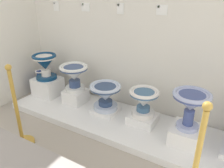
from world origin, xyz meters
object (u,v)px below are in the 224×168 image
object	(u,v)px
info_placard_second	(85,7)
plinth_block_broad_patterned	(106,110)
decorative_vase_companion	(42,83)
plinth_block_tall_cobalt	(48,86)
antique_toilet_rightmost	(74,74)
antique_toilet_squat_floral	(144,100)
antique_toilet_tall_cobalt	(45,63)
plinth_block_leftmost	(186,134)
info_placard_fourth	(162,10)
plinth_block_squat_floral	(143,119)
antique_toilet_leftmost	(191,103)
plinth_block_rightmost	(76,96)
info_placard_first	(56,6)
info_placard_third	(120,8)
stanchion_post_near_left	(19,123)
antique_toilet_broad_patterned	(105,94)

from	to	relation	value
info_placard_second	plinth_block_broad_patterned	bearing A→B (deg)	-33.79
decorative_vase_companion	plinth_block_tall_cobalt	bearing A→B (deg)	-22.56
antique_toilet_rightmost	antique_toilet_squat_floral	size ratio (longest dim) A/B	1.11
decorative_vase_companion	antique_toilet_tall_cobalt	bearing A→B (deg)	-22.56
antique_toilet_tall_cobalt	antique_toilet_squat_floral	distance (m)	1.60
plinth_block_leftmost	info_placard_fourth	size ratio (longest dim) A/B	2.65
plinth_block_squat_floral	antique_toilet_leftmost	size ratio (longest dim) A/B	0.80
plinth_block_tall_cobalt	plinth_block_rightmost	distance (m)	0.53
plinth_block_squat_floral	info_placard_second	xyz separation A→B (m)	(-1.05, 0.33, 1.25)
antique_toilet_rightmost	info_placard_first	size ratio (longest dim) A/B	3.03
antique_toilet_leftmost	decorative_vase_companion	bearing A→B (deg)	175.36
plinth_block_leftmost	decorative_vase_companion	size ratio (longest dim) A/B	0.86
info_placard_first	info_placard_third	size ratio (longest dim) A/B	0.99
antique_toilet_tall_cobalt	info_placard_second	world-z (taller)	info_placard_second
info_placard_second	stanchion_post_near_left	bearing A→B (deg)	-89.45
plinth_block_tall_cobalt	antique_toilet_broad_patterned	world-z (taller)	antique_toilet_broad_patterned
plinth_block_broad_patterned	info_placard_fourth	bearing A→B (deg)	32.56
antique_toilet_squat_floral	info_placard_fourth	xyz separation A→B (m)	(0.02, 0.33, 0.99)
info_placard_third	stanchion_post_near_left	size ratio (longest dim) A/B	0.14
plinth_block_leftmost	info_placard_first	size ratio (longest dim) A/B	2.61
antique_toilet_leftmost	antique_toilet_tall_cobalt	bearing A→B (deg)	177.55
plinth_block_leftmost	antique_toilet_broad_patterned	bearing A→B (deg)	175.18
plinth_block_leftmost	info_placard_first	distance (m)	2.49
info_placard_second	info_placard_fourth	distance (m)	1.07
plinth_block_broad_patterned	antique_toilet_broad_patterned	bearing A→B (deg)	0.00
antique_toilet_rightmost	decorative_vase_companion	xyz separation A→B (m)	(-0.78, 0.08, -0.34)
plinth_block_leftmost	info_placard_third	world-z (taller)	info_placard_third
antique_toilet_rightmost	info_placard_second	bearing A→B (deg)	89.63
plinth_block_tall_cobalt	info_placard_first	size ratio (longest dim) A/B	2.95
antique_toilet_tall_cobalt	plinth_block_rightmost	size ratio (longest dim) A/B	1.26
plinth_block_tall_cobalt	info_placard_fourth	xyz separation A→B (m)	(1.60, 0.35, 1.18)
plinth_block_broad_patterned	antique_toilet_broad_patterned	xyz separation A→B (m)	(0.00, 0.00, 0.25)
antique_toilet_squat_floral	info_placard_first	bearing A→B (deg)	168.09
plinth_block_squat_floral	plinth_block_leftmost	size ratio (longest dim) A/B	0.96
stanchion_post_near_left	plinth_block_rightmost	bearing A→B (deg)	90.87
plinth_block_leftmost	info_placard_second	world-z (taller)	info_placard_second
plinth_block_broad_patterned	info_placard_fourth	xyz separation A→B (m)	(0.55, 0.35, 1.29)
antique_toilet_tall_cobalt	plinth_block_rightmost	distance (m)	0.67
info_placard_fourth	stanchion_post_near_left	xyz separation A→B (m)	(-1.06, -1.30, -1.12)
plinth_block_leftmost	info_placard_first	xyz separation A→B (m)	(-2.13, 0.44, 1.20)
antique_toilet_tall_cobalt	antique_toilet_squat_floral	xyz separation A→B (m)	(1.59, 0.01, -0.19)
plinth_block_leftmost	info_placard_fourth	bearing A→B (deg)	140.40
plinth_block_squat_floral	info_placard_third	distance (m)	1.39
antique_toilet_tall_cobalt	antique_toilet_broad_patterned	world-z (taller)	antique_toilet_tall_cobalt
antique_toilet_rightmost	info_placard_fourth	size ratio (longest dim) A/B	3.08
plinth_block_rightmost	stanchion_post_near_left	bearing A→B (deg)	-89.13
plinth_block_squat_floral	info_placard_second	distance (m)	1.67
antique_toilet_rightmost	plinth_block_leftmost	xyz separation A→B (m)	(1.60, -0.11, -0.35)
decorative_vase_companion	plinth_block_rightmost	bearing A→B (deg)	-6.06
antique_toilet_tall_cobalt	stanchion_post_near_left	size ratio (longest dim) A/B	0.39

